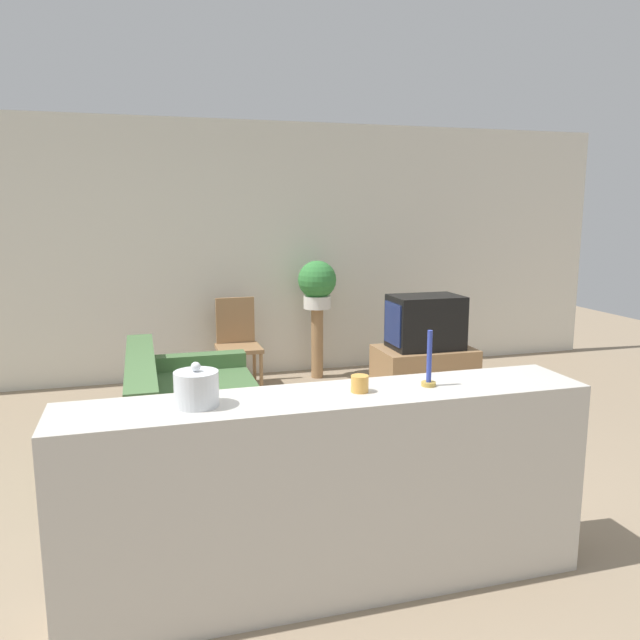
% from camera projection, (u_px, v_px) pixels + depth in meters
% --- Properties ---
extents(ground_plane, '(14.00, 14.00, 0.00)m').
position_uv_depth(ground_plane, '(300.00, 526.00, 3.58)').
color(ground_plane, gray).
extents(wall_back, '(9.00, 0.06, 2.70)m').
position_uv_depth(wall_back, '(219.00, 251.00, 6.58)').
color(wall_back, silver).
rests_on(wall_back, ground_plane).
extents(couch, '(0.97, 1.75, 0.76)m').
position_uv_depth(couch, '(193.00, 420.00, 4.54)').
color(couch, '#476B3D').
rests_on(couch, ground_plane).
extents(tv_stand, '(0.91, 0.60, 0.48)m').
position_uv_depth(tv_stand, '(424.00, 372.00, 6.02)').
color(tv_stand, '#9E754C').
rests_on(tv_stand, ground_plane).
extents(television, '(0.68, 0.45, 0.51)m').
position_uv_depth(television, '(425.00, 322.00, 5.93)').
color(television, black).
rests_on(television, tv_stand).
extents(wooden_chair, '(0.44, 0.44, 0.89)m').
position_uv_depth(wooden_chair, '(237.00, 339.00, 6.37)').
color(wooden_chair, '#9E754C').
rests_on(wooden_chair, ground_plane).
extents(plant_stand, '(0.13, 0.13, 0.75)m').
position_uv_depth(plant_stand, '(317.00, 343.00, 6.67)').
color(plant_stand, '#9E754C').
rests_on(plant_stand, ground_plane).
extents(potted_plant, '(0.40, 0.40, 0.51)m').
position_uv_depth(potted_plant, '(317.00, 283.00, 6.55)').
color(potted_plant, white).
rests_on(potted_plant, plant_stand).
extents(foreground_counter, '(2.46, 0.44, 0.96)m').
position_uv_depth(foreground_counter, '(331.00, 493.00, 2.93)').
color(foreground_counter, beige).
rests_on(foreground_counter, ground_plane).
extents(decorative_bowl, '(0.19, 0.19, 0.19)m').
position_uv_depth(decorative_bowl, '(196.00, 388.00, 2.66)').
color(decorative_bowl, silver).
rests_on(decorative_bowl, foreground_counter).
extents(candle_jar, '(0.08, 0.08, 0.08)m').
position_uv_depth(candle_jar, '(360.00, 384.00, 2.87)').
color(candle_jar, gold).
rests_on(candle_jar, foreground_counter).
extents(candlestick, '(0.07, 0.07, 0.27)m').
position_uv_depth(candlestick, '(429.00, 368.00, 2.96)').
color(candlestick, '#B7933D').
rests_on(candlestick, foreground_counter).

